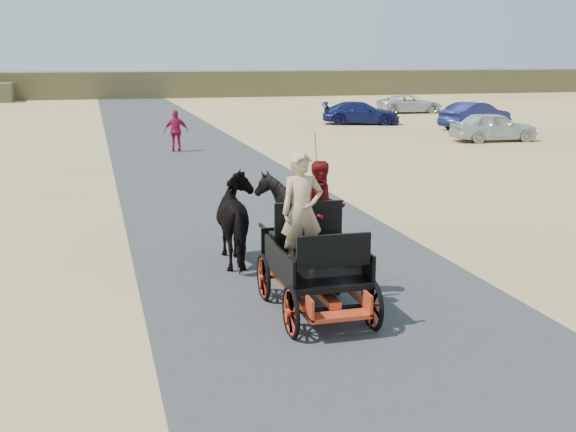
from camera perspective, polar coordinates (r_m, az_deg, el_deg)
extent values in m
plane|color=tan|center=(10.33, 6.58, -9.90)|extent=(140.00, 140.00, 0.00)
cube|color=#38383A|center=(10.33, 6.58, -9.88)|extent=(6.00, 140.00, 0.01)
cube|color=brown|center=(70.98, -12.43, 10.13)|extent=(140.00, 6.00, 2.40)
imported|color=black|center=(13.83, -3.72, -0.33)|extent=(0.91, 2.01, 1.70)
imported|color=black|center=(14.08, 0.67, -0.06)|extent=(1.37, 1.54, 1.70)
imported|color=tan|center=(10.95, 1.11, 0.37)|extent=(0.66, 0.43, 1.80)
imported|color=#660C0F|center=(11.63, 2.72, 0.53)|extent=(0.77, 0.60, 1.58)
imported|color=#AC1340|center=(30.34, -8.82, 6.66)|extent=(1.03, 0.48, 1.73)
imported|color=silver|center=(35.06, 15.93, 6.81)|extent=(4.06, 1.78, 1.36)
imported|color=navy|center=(40.79, 14.58, 7.70)|extent=(4.62, 3.00, 1.44)
imported|color=navy|center=(42.34, 5.78, 8.10)|extent=(4.81, 3.27, 1.29)
imported|color=silver|center=(51.12, 9.60, 8.73)|extent=(4.56, 2.29, 1.24)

